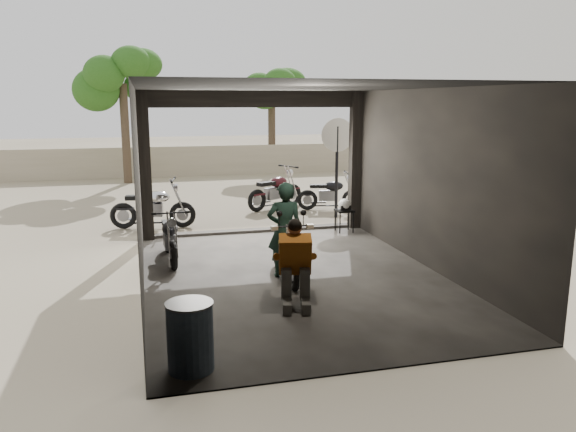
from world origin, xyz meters
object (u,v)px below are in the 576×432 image
main_bike (286,249)px  outside_bike_c (330,191)px  oil_drum (190,338)px  outside_bike_b (275,188)px  outside_bike_a (153,204)px  helmet (344,204)px  left_bike (170,234)px  mechanic (295,266)px  rider (285,230)px  stool (344,213)px  sign_post (337,150)px

main_bike → outside_bike_c: outside_bike_c is taller
oil_drum → outside_bike_b: bearing=71.2°
outside_bike_a → helmet: 4.53m
left_bike → outside_bike_b: (3.13, 4.65, 0.07)m
main_bike → outside_bike_a: bearing=116.5°
outside_bike_a → outside_bike_c: size_ratio=1.11×
outside_bike_c → mechanic: (-2.89, -7.00, 0.09)m
outside_bike_a → outside_bike_b: outside_bike_a is taller
outside_bike_a → rider: rider is taller
helmet → outside_bike_b: bearing=120.4°
rider → stool: (2.14, 2.90, -0.37)m
outside_bike_b → rider: bearing=138.3°
rider → main_bike: bearing=90.5°
left_bike → oil_drum: left_bike is taller
rider → sign_post: size_ratio=0.65×
outside_bike_c → sign_post: bearing=-178.3°
left_bike → helmet: (3.98, 1.37, 0.15)m
outside_bike_a → oil_drum: size_ratio=2.18×
outside_bike_a → stool: bearing=-101.2°
main_bike → helmet: size_ratio=5.39×
rider → outside_bike_a: bearing=-57.0°
outside_bike_c → stool: bearing=179.7°
oil_drum → sign_post: size_ratio=0.31×
oil_drum → outside_bike_c: bearing=62.3°
left_bike → mechanic: size_ratio=1.24×
outside_bike_c → left_bike: bearing=143.4°
left_bike → outside_bike_a: outside_bike_a is taller
main_bike → rider: (0.02, 0.13, 0.30)m
main_bike → rider: size_ratio=0.96×
outside_bike_c → oil_drum: 9.79m
outside_bike_b → sign_post: (1.25, -1.60, 1.15)m
mechanic → sign_post: size_ratio=0.48×
left_bike → outside_bike_c: 6.13m
outside_bike_b → helmet: outside_bike_b is taller
stool → oil_drum: size_ratio=0.67×
stool → oil_drum: bearing=-123.8°
main_bike → stool: main_bike is taller
stool → rider: bearing=-126.5°
helmet → outside_bike_c: bearing=94.0°
rider → helmet: 3.55m
outside_bike_a → stool: (4.25, -1.55, -0.13)m
sign_post → helmet: bearing=-124.8°
left_bike → stool: size_ratio=2.88×
outside_bike_b → main_bike: bearing=138.4°
stool → left_bike: bearing=-160.5°
outside_bike_a → mechanic: mechanic is taller
main_bike → mechanic: 1.31m
mechanic → stool: (2.34, 4.32, -0.16)m
outside_bike_b → rider: 6.27m
left_bike → outside_bike_b: bearing=53.5°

